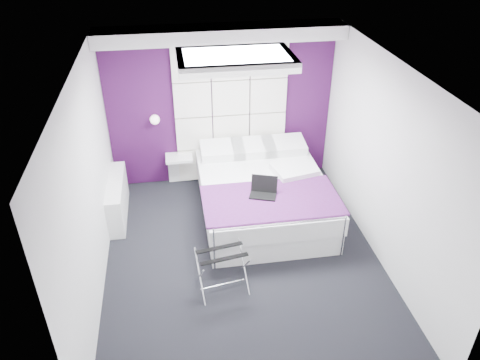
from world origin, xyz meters
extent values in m
plane|color=black|center=(0.00, 0.00, 0.00)|extent=(4.40, 4.40, 0.00)
plane|color=white|center=(0.00, 0.00, 2.60)|extent=(4.40, 4.40, 0.00)
plane|color=silver|center=(0.00, 2.20, 1.30)|extent=(3.60, 0.00, 3.60)
plane|color=silver|center=(-1.80, 0.00, 1.30)|extent=(0.00, 4.40, 4.40)
plane|color=silver|center=(1.80, 0.00, 1.30)|extent=(0.00, 4.40, 4.40)
cube|color=#370D3A|center=(0.00, 2.19, 1.30)|extent=(3.58, 0.02, 2.58)
cube|color=white|center=(0.00, 1.95, 2.50)|extent=(3.58, 0.50, 0.20)
sphere|color=white|center=(-1.05, 2.06, 1.22)|extent=(0.15, 0.15, 0.15)
cube|color=white|center=(-1.69, 1.30, 0.30)|extent=(0.22, 1.20, 0.60)
cube|color=white|center=(0.46, 0.99, 0.17)|extent=(1.77, 2.22, 0.33)
cube|color=white|center=(0.46, 0.99, 0.47)|extent=(1.81, 2.26, 0.28)
cube|color=#52164F|center=(0.46, 0.43, 0.62)|extent=(1.87, 1.00, 0.03)
cube|color=white|center=(-0.73, 2.02, 0.52)|extent=(0.43, 0.33, 0.05)
cube|color=black|center=(-0.34, -0.48, 0.56)|extent=(0.58, 0.43, 0.01)
cube|color=black|center=(0.37, 0.54, 0.65)|extent=(0.36, 0.25, 0.02)
cube|color=black|center=(0.37, 0.67, 0.78)|extent=(0.36, 0.01, 0.24)
camera|label=1|loc=(-0.79, -4.71, 4.20)|focal=35.00mm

